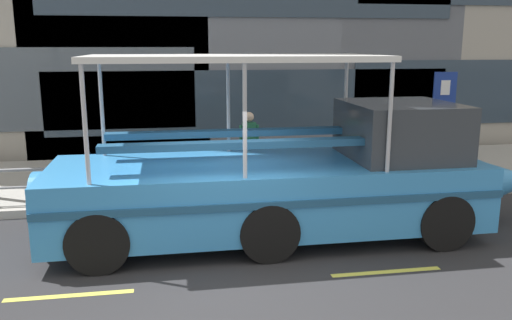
{
  "coord_description": "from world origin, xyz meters",
  "views": [
    {
      "loc": [
        -0.94,
        -8.0,
        3.52
      ],
      "look_at": [
        0.76,
        1.95,
        1.3
      ],
      "focal_mm": 36.99,
      "sensor_mm": 36.0,
      "label": 1
    }
  ],
  "objects_px": {
    "duck_tour_boat": "(297,179)",
    "pedestrian_mid_left": "(249,139)",
    "pedestrian_near_bow": "(365,145)",
    "parking_sign": "(443,107)"
  },
  "relations": [
    {
      "from": "duck_tour_boat",
      "to": "pedestrian_mid_left",
      "type": "distance_m",
      "value": 3.56
    },
    {
      "from": "pedestrian_mid_left",
      "to": "pedestrian_near_bow",
      "type": "bearing_deg",
      "value": -11.84
    },
    {
      "from": "duck_tour_boat",
      "to": "pedestrian_mid_left",
      "type": "bearing_deg",
      "value": 95.41
    },
    {
      "from": "pedestrian_near_bow",
      "to": "pedestrian_mid_left",
      "type": "height_order",
      "value": "pedestrian_mid_left"
    },
    {
      "from": "duck_tour_boat",
      "to": "pedestrian_mid_left",
      "type": "xyz_separation_m",
      "value": [
        -0.34,
        3.54,
        0.14
      ]
    },
    {
      "from": "parking_sign",
      "to": "pedestrian_mid_left",
      "type": "distance_m",
      "value": 4.89
    },
    {
      "from": "parking_sign",
      "to": "pedestrian_near_bow",
      "type": "relative_size",
      "value": 1.77
    },
    {
      "from": "parking_sign",
      "to": "pedestrian_mid_left",
      "type": "relative_size",
      "value": 1.56
    },
    {
      "from": "duck_tour_boat",
      "to": "pedestrian_near_bow",
      "type": "distance_m",
      "value": 3.85
    },
    {
      "from": "duck_tour_boat",
      "to": "pedestrian_mid_left",
      "type": "relative_size",
      "value": 5.67
    }
  ]
}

